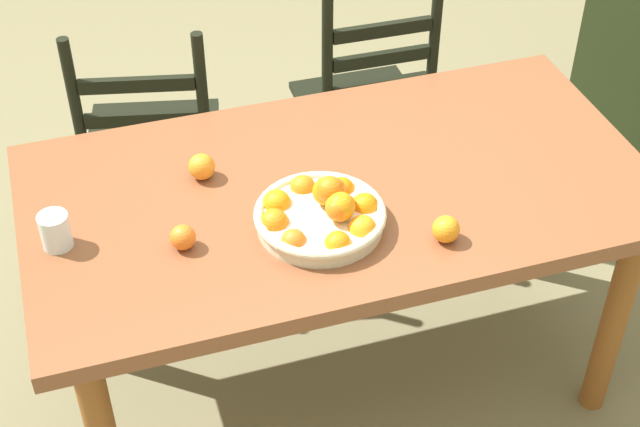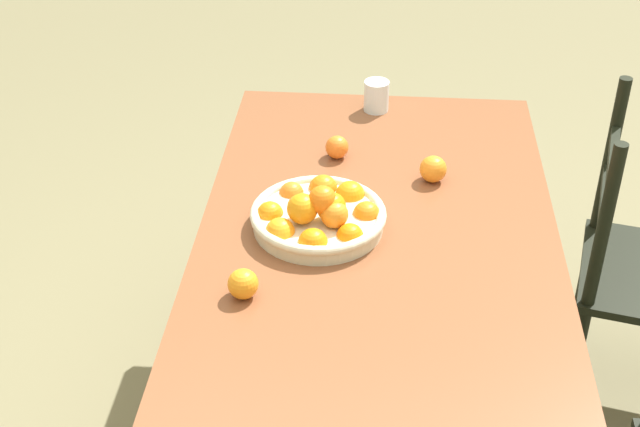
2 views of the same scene
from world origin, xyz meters
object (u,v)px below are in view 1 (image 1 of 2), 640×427
object	(u,v)px
chair_by_cabinet	(365,107)
chair_near_window	(152,147)
fruit_bowl	(321,214)
orange_loose_1	(446,229)
drinking_glass	(55,231)
orange_loose_0	(183,237)
dining_table	(339,212)
orange_loose_2	(202,167)

from	to	relation	value
chair_by_cabinet	chair_near_window	bearing A→B (deg)	1.97
fruit_bowl	orange_loose_1	size ratio (longest dim) A/B	4.86
chair_near_window	orange_loose_1	world-z (taller)	chair_near_window
chair_near_window	orange_loose_1	bearing A→B (deg)	131.73
chair_near_window	drinking_glass	world-z (taller)	chair_near_window
orange_loose_1	fruit_bowl	bearing A→B (deg)	152.45
chair_by_cabinet	orange_loose_0	xyz separation A→B (m)	(-0.79, -0.89, 0.35)
dining_table	fruit_bowl	world-z (taller)	fruit_bowl
orange_loose_1	drinking_glass	size ratio (longest dim) A/B	0.73
chair_near_window	orange_loose_1	xyz separation A→B (m)	(0.57, -1.04, 0.35)
chair_near_window	orange_loose_2	distance (m)	0.72
chair_by_cabinet	fruit_bowl	bearing A→B (deg)	64.71
dining_table	orange_loose_2	size ratio (longest dim) A/B	23.36
dining_table	orange_loose_1	size ratio (longest dim) A/B	24.36
chair_near_window	orange_loose_2	bearing A→B (deg)	108.71
dining_table	orange_loose_1	world-z (taller)	orange_loose_1
chair_near_window	drinking_glass	distance (m)	0.92
dining_table	chair_by_cabinet	distance (m)	0.88
fruit_bowl	orange_loose_0	distance (m)	0.34
chair_by_cabinet	orange_loose_2	world-z (taller)	chair_by_cabinet
fruit_bowl	orange_loose_2	distance (m)	0.37
orange_loose_2	chair_by_cabinet	bearing A→B (deg)	42.61
drinking_glass	orange_loose_0	bearing A→B (deg)	-18.85
orange_loose_2	dining_table	bearing A→B (deg)	-21.88
orange_loose_1	drinking_glass	world-z (taller)	drinking_glass
chair_by_cabinet	drinking_glass	bearing A→B (deg)	37.28
fruit_bowl	drinking_glass	xyz separation A→B (m)	(-0.63, 0.12, 0.01)
dining_table	drinking_glass	distance (m)	0.74
orange_loose_2	fruit_bowl	bearing A→B (deg)	-49.27
fruit_bowl	chair_by_cabinet	bearing A→B (deg)	63.75
fruit_bowl	drinking_glass	size ratio (longest dim) A/B	3.56
dining_table	chair_near_window	distance (m)	0.89
orange_loose_0	orange_loose_2	distance (m)	0.28
chair_by_cabinet	orange_loose_1	world-z (taller)	chair_by_cabinet
chair_by_cabinet	orange_loose_2	size ratio (longest dim) A/B	13.78
chair_near_window	chair_by_cabinet	bearing A→B (deg)	-166.10
orange_loose_2	drinking_glass	distance (m)	0.42
orange_loose_1	orange_loose_2	bearing A→B (deg)	140.56
dining_table	drinking_glass	size ratio (longest dim) A/B	17.87
orange_loose_2	chair_near_window	bearing A→B (deg)	95.82
fruit_bowl	orange_loose_0	world-z (taller)	fruit_bowl
dining_table	fruit_bowl	xyz separation A→B (m)	(-0.10, -0.14, 0.13)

